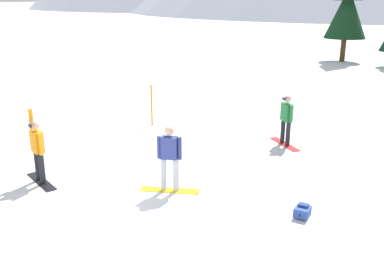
# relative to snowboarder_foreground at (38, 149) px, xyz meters

# --- Properties ---
(ground_plane) EXTENTS (800.00, 800.00, 0.00)m
(ground_plane) POSITION_rel_snowboarder_foreground_xyz_m (2.64, -0.51, -0.94)
(ground_plane) COLOR white
(snowboarder_foreground) EXTENTS (1.49, 0.80, 1.99)m
(snowboarder_foreground) POSITION_rel_snowboarder_foreground_xyz_m (0.00, 0.00, 0.00)
(snowboarder_foreground) COLOR black
(snowboarder_foreground) RESTS_ON ground_plane
(snowboarder_midground) EXTENTS (1.52, 0.83, 1.74)m
(snowboarder_midground) POSITION_rel_snowboarder_foreground_xyz_m (3.31, 1.27, -0.02)
(snowboarder_midground) COLOR yellow
(snowboarder_midground) RESTS_ON ground_plane
(snowboarder_background) EXTENTS (1.34, 1.17, 1.71)m
(snowboarder_background) POSITION_rel_snowboarder_foreground_xyz_m (4.73, 6.25, -0.04)
(snowboarder_background) COLOR red
(snowboarder_background) RESTS_ON ground_plane
(backpack_blue) EXTENTS (0.33, 0.53, 0.28)m
(backpack_blue) POSITION_rel_snowboarder_foreground_xyz_m (6.65, 1.65, -0.81)
(backpack_blue) COLOR #2D4C9E
(backpack_blue) RESTS_ON ground_plane
(trail_marker_pole) EXTENTS (0.06, 0.06, 1.60)m
(trail_marker_pole) POSITION_rel_snowboarder_foreground_xyz_m (-0.48, 5.88, -0.14)
(trail_marker_pole) COLOR orange
(trail_marker_pole) RESTS_ON ground_plane
(pine_tree_short) EXTENTS (3.10, 3.10, 8.02)m
(pine_tree_short) POSITION_rel_snowboarder_foreground_xyz_m (2.37, 27.50, 3.43)
(pine_tree_short) COLOR #472D19
(pine_tree_short) RESTS_ON ground_plane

